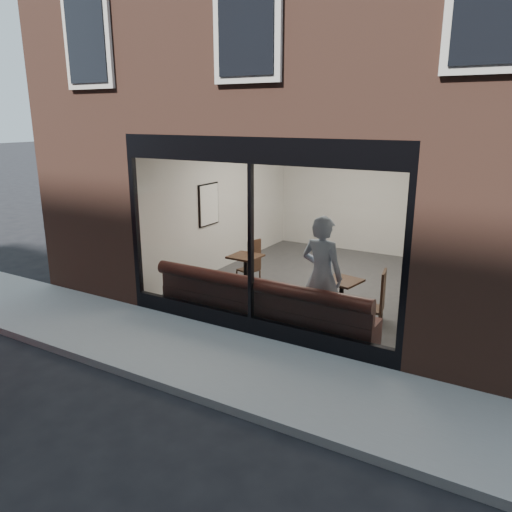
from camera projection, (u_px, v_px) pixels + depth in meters
The scene contains 21 objects.
ground at pixel (172, 389), 6.62m from camera, with size 120.00×120.00×0.00m, color black.
sidewalk_near at pixel (215, 358), 7.45m from camera, with size 40.00×2.00×0.01m, color gray.
kerb_near at pixel (169, 387), 6.56m from camera, with size 40.00×0.10×0.12m, color gray.
host_building_pier_left at pixel (246, 183), 14.65m from camera, with size 2.50×12.00×3.20m, color brown.
host_building_backfill at pixel (401, 180), 15.31m from camera, with size 5.00×6.00×3.20m, color brown.
cafe_floor at pixel (321, 283), 10.76m from camera, with size 6.00×6.00×0.00m, color #2D2D30.
cafe_ceiling at pixel (327, 132), 9.91m from camera, with size 6.00×6.00×0.00m, color white.
cafe_wall_back at pixel (370, 192), 12.82m from camera, with size 5.00×5.00×0.00m, color silver.
cafe_wall_left at pixel (224, 201), 11.55m from camera, with size 6.00×6.00×0.00m, color silver.
cafe_wall_right at pixel (450, 223), 9.12m from camera, with size 6.00×6.00×0.00m, color silver.
storefront_kick at pixel (251, 325), 8.28m from camera, with size 5.00×0.10×0.30m, color black.
storefront_header at pixel (251, 150), 7.51m from camera, with size 5.00×0.10×0.40m, color black.
storefront_mullion at pixel (251, 243), 7.90m from camera, with size 0.06×0.10×2.50m, color black.
storefront_glass at pixel (250, 244), 7.88m from camera, with size 4.80×4.80×0.00m, color white.
banquette at pixel (263, 313), 8.59m from camera, with size 4.00×0.55×0.45m, color #381414.
person at pixel (322, 276), 8.09m from camera, with size 0.73×0.48×1.99m, color #98AECB.
cafe_table_left at pixel (245, 256), 10.15m from camera, with size 0.60×0.60×0.04m, color black.
cafe_table_right at pixel (342, 281), 8.65m from camera, with size 0.59×0.59×0.04m, color black.
cafe_chair_left at pixel (248, 270), 10.95m from camera, with size 0.37×0.37×0.04m, color black.
cafe_chair_right at pixel (371, 309), 8.75m from camera, with size 0.43×0.43×0.04m, color black.
wall_poster at pixel (209, 205), 10.98m from camera, with size 0.02×0.65×0.87m, color white.
Camera 1 is at (3.95, -4.51, 3.50)m, focal length 35.00 mm.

